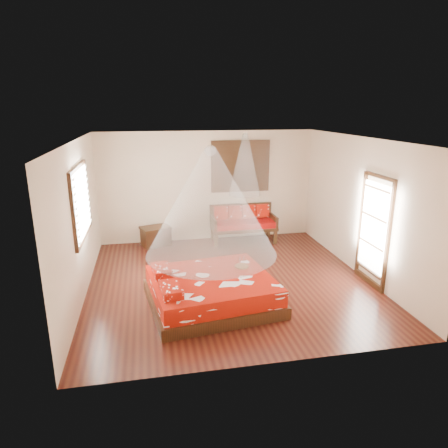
# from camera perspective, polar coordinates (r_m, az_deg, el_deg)

# --- Properties ---
(room) EXTENTS (5.54, 5.54, 2.84)m
(room) POSITION_cam_1_polar(r_m,az_deg,el_deg) (7.65, 0.75, 1.49)
(room) COLOR black
(room) RESTS_ON ground
(bed) EXTENTS (2.38, 2.21, 0.64)m
(bed) POSITION_cam_1_polar(r_m,az_deg,el_deg) (7.15, -1.92, -9.47)
(bed) COLOR black
(bed) RESTS_ON floor
(daybed) EXTENTS (1.65, 0.73, 0.94)m
(daybed) POSITION_cam_1_polar(r_m,az_deg,el_deg) (10.30, 2.72, 0.34)
(daybed) COLOR black
(daybed) RESTS_ON floor
(storage_chest) EXTENTS (0.83, 0.71, 0.48)m
(storage_chest) POSITION_cam_1_polar(r_m,az_deg,el_deg) (10.18, -9.72, -1.70)
(storage_chest) COLOR black
(storage_chest) RESTS_ON floor
(shutter_panel) EXTENTS (1.52, 0.06, 1.32)m
(shutter_panel) POSITION_cam_1_polar(r_m,az_deg,el_deg) (10.33, 2.37, 8.24)
(shutter_panel) COLOR black
(shutter_panel) RESTS_ON wall_back
(window_left) EXTENTS (0.10, 1.74, 1.34)m
(window_left) POSITION_cam_1_polar(r_m,az_deg,el_deg) (7.71, -19.71, 2.94)
(window_left) COLOR black
(window_left) RESTS_ON wall_left
(glazed_door) EXTENTS (0.08, 1.02, 2.16)m
(glazed_door) POSITION_cam_1_polar(r_m,az_deg,el_deg) (8.19, 20.59, -0.97)
(glazed_door) COLOR black
(glazed_door) RESTS_ON floor
(wine_tray) EXTENTS (0.27, 0.27, 0.21)m
(wine_tray) POSITION_cam_1_polar(r_m,az_deg,el_deg) (7.46, 2.54, -5.74)
(wine_tray) COLOR brown
(wine_tray) RESTS_ON bed
(mosquito_net_main) EXTENTS (2.23, 2.23, 1.80)m
(mosquito_net_main) POSITION_cam_1_polar(r_m,az_deg,el_deg) (6.61, -1.89, 3.11)
(mosquito_net_main) COLOR white
(mosquito_net_main) RESTS_ON ceiling
(mosquito_net_daybed) EXTENTS (0.79, 0.79, 1.50)m
(mosquito_net_daybed) POSITION_cam_1_polar(r_m,az_deg,el_deg) (9.87, 3.00, 8.43)
(mosquito_net_daybed) COLOR white
(mosquito_net_daybed) RESTS_ON ceiling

